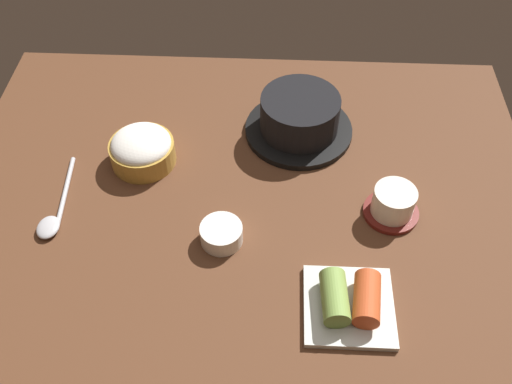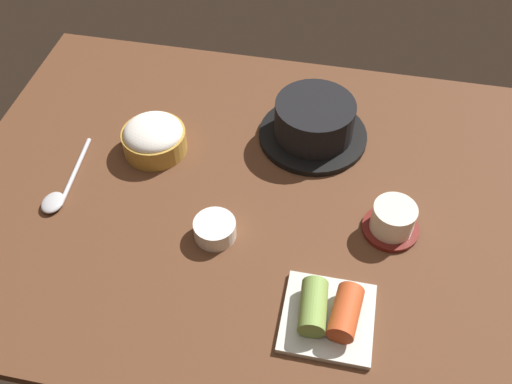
{
  "view_description": "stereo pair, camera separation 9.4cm",
  "coord_description": "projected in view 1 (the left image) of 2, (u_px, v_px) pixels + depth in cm",
  "views": [
    {
      "loc": [
        4.83,
        -63.32,
        76.5
      ],
      "look_at": [
        2.0,
        -2.0,
        5.0
      ],
      "focal_mm": 40.36,
      "sensor_mm": 36.0,
      "label": 1
    },
    {
      "loc": [
        14.17,
        -62.16,
        76.5
      ],
      "look_at": [
        2.0,
        -2.0,
        5.0
      ],
      "focal_mm": 40.36,
      "sensor_mm": 36.0,
      "label": 2
    }
  ],
  "objects": [
    {
      "name": "banchan_cup_center",
      "position": [
        221.0,
        233.0,
        0.9
      ],
      "size": [
        6.76,
        6.76,
        3.14
      ],
      "color": "white",
      "rests_on": "dining_table"
    },
    {
      "name": "kimchi_plate",
      "position": [
        350.0,
        302.0,
        0.82
      ],
      "size": [
        13.01,
        13.01,
        4.87
      ],
      "color": "silver",
      "rests_on": "dining_table"
    },
    {
      "name": "stone_pot",
      "position": [
        299.0,
        117.0,
        1.05
      ],
      "size": [
        19.94,
        19.94,
        8.03
      ],
      "color": "black",
      "rests_on": "dining_table"
    },
    {
      "name": "tea_cup_with_saucer",
      "position": [
        393.0,
        203.0,
        0.93
      ],
      "size": [
        9.14,
        9.14,
        5.5
      ],
      "color": "maroon",
      "rests_on": "dining_table"
    },
    {
      "name": "dining_table",
      "position": [
        245.0,
        198.0,
        0.99
      ],
      "size": [
        100.0,
        76.0,
        2.0
      ],
      "primitive_type": "cube",
      "color": "#56331E",
      "rests_on": "ground"
    },
    {
      "name": "rice_bowl",
      "position": [
        142.0,
        149.0,
        1.01
      ],
      "size": [
        11.44,
        11.44,
        6.18
      ],
      "color": "#B78C38",
      "rests_on": "dining_table"
    },
    {
      "name": "spoon",
      "position": [
        54.0,
        216.0,
        0.94
      ],
      "size": [
        3.6,
        18.03,
        1.35
      ],
      "color": "#B7B7BC",
      "rests_on": "dining_table"
    }
  ]
}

